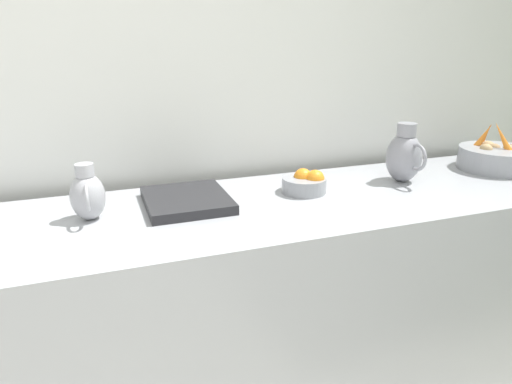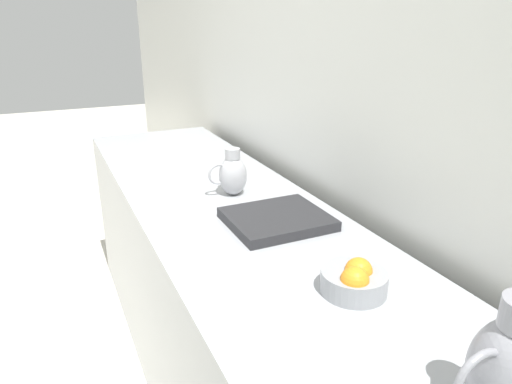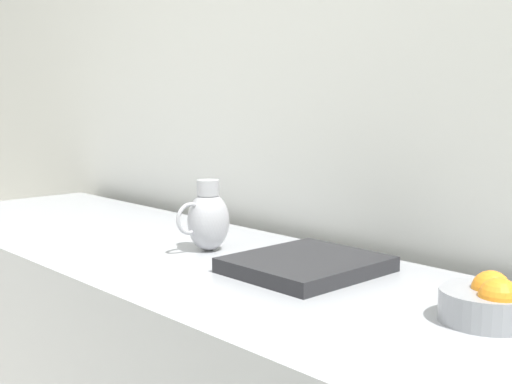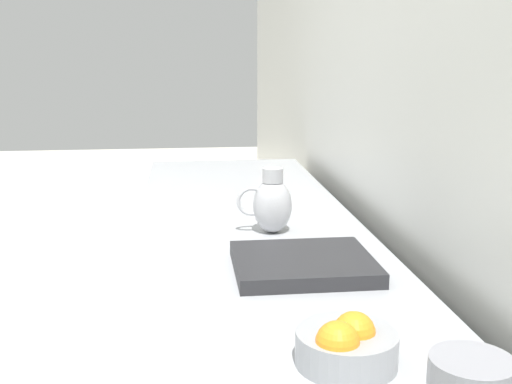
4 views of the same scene
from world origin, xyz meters
name	(u,v)px [view 4 (image 4 of 4)]	position (x,y,z in m)	size (l,w,h in m)	color
orange_bowl	(346,345)	(-1.56, 0.64, 0.95)	(0.18, 0.18, 0.10)	gray
metal_pitcher_short	(272,204)	(-1.55, -0.18, 0.99)	(0.16, 0.12, 0.19)	#A3A3A8
counter_sink_basin	(303,263)	(-1.58, 0.16, 0.93)	(0.34, 0.30, 0.04)	#232326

